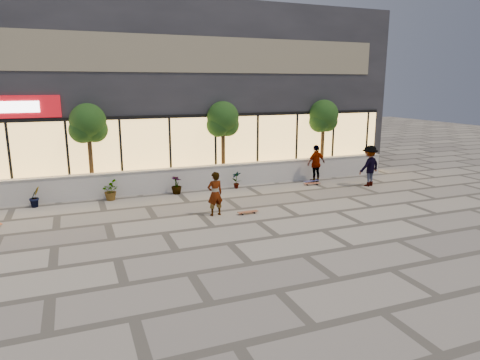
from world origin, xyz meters
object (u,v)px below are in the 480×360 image
object	(u,v)px
skater_center	(215,194)
skater_right_far	(369,166)
skateboard_right_far	(311,181)
skateboard_center	(248,212)
tree_mideast	(223,121)
tree_midwest	(88,126)
skater_right_near	(316,163)
skateboard_right_near	(312,183)
tree_east	(323,118)

from	to	relation	value
skater_center	skater_right_far	world-z (taller)	skater_right_far
skater_right_far	skateboard_right_far	size ratio (longest dim) A/B	2.23
skater_center	skateboard_center	bearing A→B (deg)	159.28
tree_mideast	skater_right_far	distance (m)	7.17
tree_midwest	skater_right_near	xyz separation A→B (m)	(10.30, -1.40, -2.08)
tree_midwest	tree_mideast	distance (m)	6.00
skateboard_right_far	tree_midwest	bearing A→B (deg)	158.75
skater_center	skater_right_near	bearing A→B (deg)	-158.63
tree_mideast	skateboard_right_near	bearing A→B (deg)	-27.51
skateboard_center	skateboard_right_near	world-z (taller)	skateboard_right_near
tree_midwest	skater_right_far	world-z (taller)	tree_midwest
tree_east	skateboard_right_far	world-z (taller)	tree_east
tree_mideast	skateboard_center	size ratio (longest dim) A/B	4.99
skater_right_near	skateboard_right_near	distance (m)	1.14
tree_mideast	skateboard_right_far	size ratio (longest dim) A/B	4.57
tree_midwest	tree_mideast	xyz separation A→B (m)	(6.00, 0.00, 0.00)
tree_midwest	skater_center	xyz separation A→B (m)	(3.99, -4.86, -2.17)
skater_right_near	skateboard_center	distance (m)	6.41
tree_mideast	skater_center	size ratio (longest dim) A/B	2.41
skater_right_near	skater_right_far	world-z (taller)	skater_right_far
skater_right_far	skateboard_right_far	xyz separation A→B (m)	(-2.17, 1.53, -0.87)
skater_right_near	tree_mideast	bearing A→B (deg)	-29.47
skater_right_far	skateboard_center	world-z (taller)	skater_right_far
tree_mideast	skater_right_near	size ratio (longest dim) A/B	2.15
skater_center	skateboard_center	world-z (taller)	skater_center
tree_midwest	tree_east	xyz separation A→B (m)	(11.50, 0.00, 0.00)
tree_mideast	skater_center	distance (m)	5.69
skater_right_far	skateboard_center	bearing A→B (deg)	1.25
tree_midwest	skateboard_right_near	size ratio (longest dim) A/B	4.78
skater_right_far	skateboard_center	distance (m)	7.36
skater_center	skater_right_far	distance (m)	8.38
skater_right_far	tree_mideast	bearing A→B (deg)	-41.66
skater_center	skater_right_near	size ratio (longest dim) A/B	0.89
skater_center	skateboard_right_far	xyz separation A→B (m)	(6.01, 3.34, -0.73)
tree_mideast	tree_east	xyz separation A→B (m)	(5.50, 0.00, 0.00)
skateboard_center	tree_east	bearing A→B (deg)	37.16
skater_center	skateboard_right_near	xyz separation A→B (m)	(5.79, 2.89, -0.73)
tree_midwest	skater_center	bearing A→B (deg)	-50.61
skateboard_right_near	tree_midwest	bearing A→B (deg)	179.26
tree_east	skateboard_right_near	world-z (taller)	tree_east
tree_mideast	skateboard_center	bearing A→B (deg)	-99.26
tree_east	skater_right_far	bearing A→B (deg)	-77.66
skater_right_far	tree_east	bearing A→B (deg)	-93.03
tree_mideast	tree_east	world-z (taller)	same
skater_center	skateboard_center	distance (m)	1.41
tree_midwest	skater_right_near	size ratio (longest dim) A/B	2.15
skater_right_near	skateboard_right_near	size ratio (longest dim) A/B	2.22
skater_center	skater_right_near	world-z (taller)	skater_right_near
skateboard_right_far	tree_east	bearing A→B (deg)	32.66
tree_east	skateboard_right_far	distance (m)	3.60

